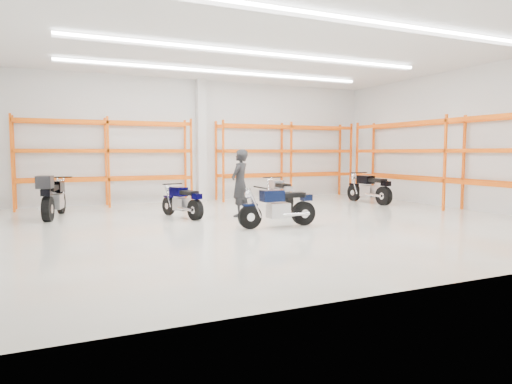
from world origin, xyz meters
name	(u,v)px	position (x,y,z in m)	size (l,w,h in m)	color
ground	(269,223)	(0.00, 0.00, 0.00)	(14.00, 14.00, 0.00)	beige
room_shell	(268,95)	(0.00, 0.03, 3.28)	(14.02, 12.02, 4.51)	silver
motorcycle_main	(281,208)	(0.00, -0.69, 0.47)	(2.05, 0.68, 1.01)	black
motorcycle_back_a	(53,197)	(-5.11, 3.13, 0.59)	(0.93, 2.37, 1.22)	black
motorcycle_back_b	(183,202)	(-1.80, 1.77, 0.44)	(0.83, 1.86, 0.94)	black
motorcycle_back_c	(279,194)	(1.60, 2.56, 0.47)	(0.68, 2.06, 1.01)	black
motorcycle_back_d	(370,189)	(5.26, 2.58, 0.51)	(0.74, 2.23, 1.09)	black
standing_man	(240,183)	(-0.23, 1.41, 0.96)	(0.70, 0.46, 1.91)	black
structural_column	(201,141)	(0.00, 5.82, 2.25)	(0.32, 0.32, 4.50)	white
pallet_racking_back_left	(107,154)	(-3.40, 5.48, 1.79)	(5.67, 0.87, 3.00)	#F95D10
pallet_racking_back_right	(286,153)	(3.40, 5.48, 1.79)	(5.67, 0.87, 3.00)	#F95D10
pallet_racking_side	(455,153)	(6.48, 0.00, 1.81)	(0.87, 9.07, 3.00)	#F95D10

